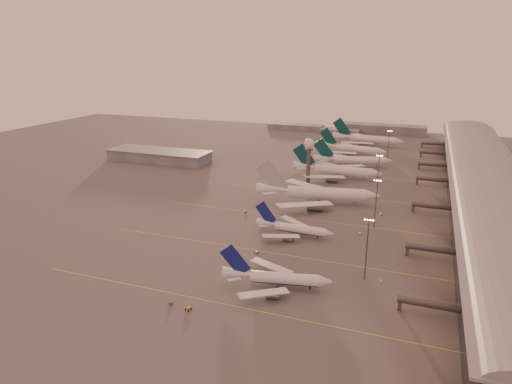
% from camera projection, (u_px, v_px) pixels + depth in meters
% --- Properties ---
extents(ground, '(700.00, 700.00, 0.00)m').
position_uv_depth(ground, '(225.00, 256.00, 192.89)').
color(ground, '#565353').
rests_on(ground, ground).
extents(taxiway_markings, '(180.00, 185.25, 0.02)m').
position_uv_depth(taxiway_markings, '(324.00, 221.00, 232.83)').
color(taxiway_markings, '#F2EB55').
rests_on(taxiway_markings, ground).
extents(terminal, '(57.00, 362.00, 23.04)m').
position_uv_depth(terminal, '(485.00, 188.00, 251.83)').
color(terminal, black).
rests_on(terminal, ground).
extents(hangar, '(82.00, 27.00, 8.50)m').
position_uv_depth(hangar, '(159.00, 155.00, 357.02)').
color(hangar, slate).
rests_on(hangar, ground).
extents(radar_tower, '(6.40, 6.40, 31.10)m').
position_uv_depth(radar_tower, '(309.00, 152.00, 292.17)').
color(radar_tower, '#4E5055').
rests_on(radar_tower, ground).
extents(mast_a, '(3.60, 0.56, 25.00)m').
position_uv_depth(mast_a, '(367.00, 246.00, 169.29)').
color(mast_a, '#4E5055').
rests_on(mast_a, ground).
extents(mast_b, '(3.60, 0.56, 25.00)m').
position_uv_depth(mast_b, '(376.00, 201.00, 219.43)').
color(mast_b, '#4E5055').
rests_on(mast_b, ground).
extents(mast_c, '(3.60, 0.56, 25.00)m').
position_uv_depth(mast_c, '(378.00, 173.00, 270.25)').
color(mast_c, '#4E5055').
rests_on(mast_c, ground).
extents(mast_d, '(3.60, 0.56, 25.00)m').
position_uv_depth(mast_d, '(389.00, 144.00, 351.33)').
color(mast_d, '#4E5055').
rests_on(mast_d, ground).
extents(distant_horizon, '(165.00, 37.50, 9.00)m').
position_uv_depth(distant_horizon, '(354.00, 129.00, 481.32)').
color(distant_horizon, slate).
rests_on(distant_horizon, ground).
extents(narrowbody_near, '(40.83, 32.28, 16.10)m').
position_uv_depth(narrowbody_near, '(276.00, 280.00, 166.29)').
color(narrowbody_near, white).
rests_on(narrowbody_near, ground).
extents(narrowbody_mid, '(38.46, 30.68, 15.02)m').
position_uv_depth(narrowbody_mid, '(294.00, 230.00, 213.16)').
color(narrowbody_mid, white).
rests_on(narrowbody_mid, ground).
extents(widebody_white, '(69.75, 55.40, 24.74)m').
position_uv_depth(widebody_white, '(318.00, 196.00, 258.35)').
color(widebody_white, white).
rests_on(widebody_white, ground).
extents(greentail_a, '(61.28, 49.52, 22.27)m').
position_uv_depth(greentail_a, '(337.00, 172.00, 309.54)').
color(greentail_a, white).
rests_on(greentail_a, ground).
extents(greentail_b, '(57.53, 45.88, 21.34)m').
position_uv_depth(greentail_b, '(353.00, 162.00, 338.71)').
color(greentail_b, white).
rests_on(greentail_b, ground).
extents(greentail_c, '(57.19, 45.83, 20.89)m').
position_uv_depth(greentail_c, '(352.00, 150.00, 378.57)').
color(greentail_c, white).
rests_on(greentail_c, ground).
extents(greentail_d, '(65.32, 52.51, 23.75)m').
position_uv_depth(greentail_d, '(367.00, 141.00, 416.28)').
color(greentail_d, white).
rests_on(greentail_d, ground).
extents(gsv_truck_a, '(5.27, 2.05, 2.12)m').
position_uv_depth(gsv_truck_a, '(172.00, 302.00, 155.61)').
color(gsv_truck_a, '#515456').
rests_on(gsv_truck_a, ground).
extents(gsv_tug_near, '(3.02, 4.18, 1.08)m').
position_uv_depth(gsv_tug_near, '(188.00, 309.00, 152.54)').
color(gsv_tug_near, gold).
rests_on(gsv_tug_near, ground).
extents(gsv_catering_a, '(4.76, 3.59, 3.57)m').
position_uv_depth(gsv_catering_a, '(381.00, 278.00, 170.36)').
color(gsv_catering_a, silver).
rests_on(gsv_catering_a, ground).
extents(gsv_tug_mid, '(3.91, 3.34, 0.96)m').
position_uv_depth(gsv_tug_mid, '(256.00, 252.00, 195.27)').
color(gsv_tug_mid, silver).
rests_on(gsv_tug_mid, ground).
extents(gsv_truck_b, '(5.88, 3.64, 2.23)m').
position_uv_depth(gsv_truck_b, '(361.00, 232.00, 214.89)').
color(gsv_truck_b, silver).
rests_on(gsv_truck_b, ground).
extents(gsv_truck_c, '(4.52, 5.09, 2.04)m').
position_uv_depth(gsv_truck_c, '(246.00, 210.00, 244.60)').
color(gsv_truck_c, gold).
rests_on(gsv_truck_c, ground).
extents(gsv_catering_b, '(6.09, 4.42, 4.57)m').
position_uv_depth(gsv_catering_b, '(381.00, 211.00, 239.66)').
color(gsv_catering_b, silver).
rests_on(gsv_catering_b, ground).
extents(gsv_tug_far, '(3.32, 4.20, 1.05)m').
position_uv_depth(gsv_tug_far, '(330.00, 199.00, 264.79)').
color(gsv_tug_far, silver).
rests_on(gsv_tug_far, ground).
extents(gsv_tug_hangar, '(4.66, 4.20, 1.14)m').
position_uv_depth(gsv_tug_hangar, '(379.00, 177.00, 311.04)').
color(gsv_tug_hangar, silver).
rests_on(gsv_tug_hangar, ground).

